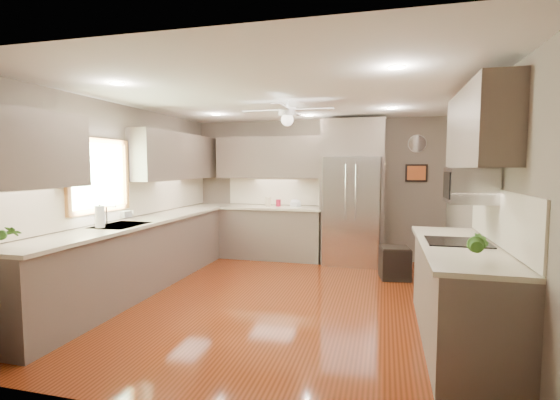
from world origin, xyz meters
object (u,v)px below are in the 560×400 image
at_px(potted_plant_right, 479,244).
at_px(refrigerator, 352,194).
at_px(soap_bottle, 127,214).
at_px(canister_d, 278,203).
at_px(potted_plant_left, 5,233).
at_px(microwave, 470,185).
at_px(canister_c, 268,201).
at_px(stool, 395,263).
at_px(bowl, 295,206).
at_px(paper_towel, 100,217).

bearing_deg(potted_plant_right, refrigerator, 108.17).
bearing_deg(soap_bottle, canister_d, 59.00).
xyz_separation_m(potted_plant_left, microwave, (3.99, 1.49, 0.40)).
distance_m(canister_c, soap_bottle, 2.69).
bearing_deg(potted_plant_right, microwave, 83.87).
relative_size(potted_plant_right, stool, 0.60).
bearing_deg(refrigerator, canister_c, 177.56).
bearing_deg(canister_d, microwave, -46.34).
relative_size(canister_d, bowl, 0.61).
xyz_separation_m(refrigerator, stool, (0.70, -0.83, -0.95)).
distance_m(soap_bottle, potted_plant_right, 4.22).
distance_m(soap_bottle, paper_towel, 0.65).
relative_size(canister_d, stool, 0.28).
distance_m(canister_c, potted_plant_left, 4.41).
relative_size(potted_plant_left, refrigerator, 0.12).
relative_size(canister_c, potted_plant_left, 0.58).
height_order(canister_c, canister_d, canister_c).
bearing_deg(paper_towel, stool, 32.50).
bearing_deg(stool, potted_plant_right, -79.73).
distance_m(canister_c, potted_plant_right, 4.66).
height_order(canister_c, microwave, microwave).
height_order(potted_plant_left, microwave, microwave).
distance_m(potted_plant_left, bowl, 4.54).
height_order(potted_plant_left, stool, potted_plant_left).
bearing_deg(stool, canister_d, 156.07).
bearing_deg(bowl, paper_towel, -119.15).
height_order(potted_plant_right, stool, potted_plant_right).
distance_m(soap_bottle, stool, 3.85).
height_order(refrigerator, paper_towel, refrigerator).
relative_size(potted_plant_right, bowl, 1.32).
bearing_deg(potted_plant_left, microwave, 20.45).
height_order(canister_c, bowl, canister_c).
distance_m(potted_plant_left, potted_plant_right, 3.91).
relative_size(potted_plant_right, refrigerator, 0.12).
bearing_deg(stool, paper_towel, -147.50).
xyz_separation_m(canister_d, stool, (2.02, -0.90, -0.76)).
distance_m(canister_d, soap_bottle, 2.79).
distance_m(bowl, paper_towel, 3.43).
bearing_deg(canister_c, potted_plant_right, -54.06).
bearing_deg(canister_c, canister_d, 1.32).
bearing_deg(paper_towel, microwave, 3.79).
distance_m(soap_bottle, bowl, 2.94).
bearing_deg(canister_d, stool, -23.93).
relative_size(potted_plant_left, stool, 0.59).
bearing_deg(microwave, refrigerator, 116.09).
height_order(canister_c, paper_towel, paper_towel).
height_order(canister_c, soap_bottle, soap_bottle).
xyz_separation_m(canister_d, refrigerator, (1.32, -0.07, 0.19)).
distance_m(potted_plant_left, paper_towel, 1.22).
relative_size(canister_c, bowl, 0.75).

